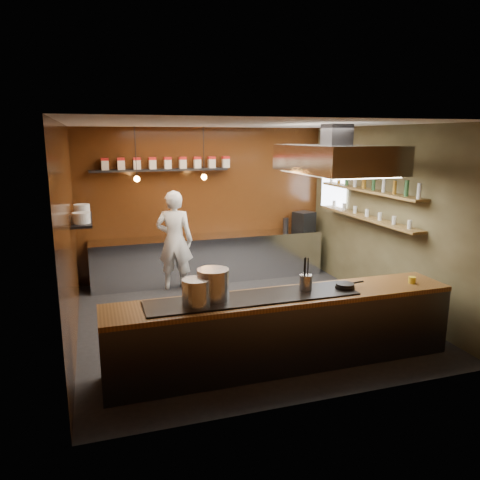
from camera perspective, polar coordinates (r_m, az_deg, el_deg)
name	(u,v)px	position (r m, az deg, el deg)	size (l,w,h in m)	color
floor	(243,318)	(7.52, 0.42, -9.53)	(5.00, 5.00, 0.00)	black
back_wall	(205,204)	(9.47, -4.29, 4.45)	(5.00, 5.00, 0.00)	black
left_wall	(69,236)	(6.76, -20.12, 0.46)	(5.00, 5.00, 0.00)	black
right_wall	(385,217)	(8.21, 17.27, 2.68)	(5.00, 5.00, 0.00)	#443F26
ceiling	(244,124)	(6.98, 0.46, 13.97)	(5.00, 5.00, 0.00)	silver
window_pane	(334,184)	(9.57, 11.36, 6.73)	(1.00, 1.00, 0.00)	white
prep_counter	(210,258)	(9.37, -3.71, -2.19)	(4.60, 0.65, 0.90)	silver
pass_counter	(283,330)	(5.96, 5.27, -10.84)	(4.40, 0.72, 0.94)	#38383D
tin_shelf	(160,170)	(9.10, -9.73, 8.41)	(2.60, 0.26, 0.04)	black
plate_shelf	(82,220)	(7.73, -18.71, 2.37)	(0.30, 1.40, 0.04)	black
bottle_shelf_upper	(368,191)	(8.32, 15.37, 5.83)	(0.26, 2.80, 0.04)	olive
bottle_shelf_lower	(367,218)	(8.38, 15.18, 2.64)	(0.26, 2.80, 0.04)	olive
extractor_hood	(336,158)	(7.14, 11.60, 9.71)	(1.20, 2.00, 0.72)	#38383D
pendant_left	(137,176)	(8.39, -12.48, 7.63)	(0.10, 0.10, 0.95)	black
pendant_right	(204,174)	(8.58, -4.41, 7.99)	(0.10, 0.10, 0.95)	black
storage_tins	(168,163)	(9.11, -8.81, 9.27)	(2.43, 0.13, 0.22)	beige
plate_stacks	(81,213)	(7.72, -18.76, 3.10)	(0.26, 1.16, 0.16)	silver
bottles	(369,182)	(8.30, 15.42, 6.79)	(0.06, 2.66, 0.24)	silver
wine_glasses	(367,213)	(8.37, 15.22, 3.22)	(0.07, 2.37, 0.13)	silver
stockpot_large	(213,284)	(5.52, -3.30, -5.42)	(0.38, 0.38, 0.37)	#B6B8BD
stockpot_small	(196,292)	(5.36, -5.34, -6.35)	(0.33, 0.33, 0.31)	silver
utensil_crock	(306,283)	(5.91, 8.01, -5.17)	(0.16, 0.16, 0.20)	#B5B8BC
frying_pan	(345,286)	(6.11, 12.72, -5.45)	(0.42, 0.25, 0.06)	black
butter_jar	(412,280)	(6.62, 20.24, -4.61)	(0.10, 0.10, 0.09)	yellow
espresso_machine	(304,221)	(9.95, 7.79, 2.35)	(0.37, 0.36, 0.37)	black
chef	(175,241)	(8.75, -7.99, -0.07)	(0.68, 0.45, 1.87)	silver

